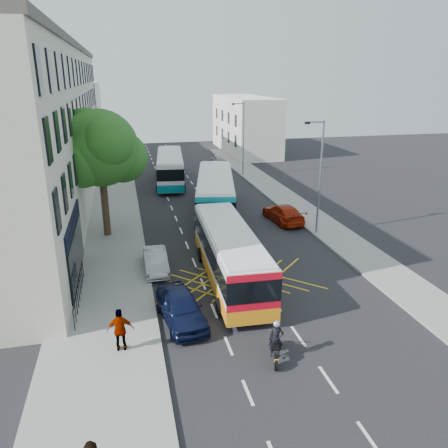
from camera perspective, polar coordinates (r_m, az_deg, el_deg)
ground at (r=20.35m, az=9.67°, el=-14.25°), size 120.00×120.00×0.00m
pavement_left at (r=32.52m, az=-14.92°, el=-1.44°), size 5.00×70.00×0.15m
pavement_right at (r=35.59m, az=11.69°, el=0.58°), size 3.00×70.00×0.15m
terrace_main at (r=40.89m, az=-23.34°, el=11.42°), size 8.30×45.00×13.50m
terrace_far at (r=71.17m, az=-19.21°, el=13.06°), size 8.00×20.00×10.00m
building_right at (r=66.46m, az=2.77°, el=12.84°), size 6.00×18.00×8.00m
street_tree at (r=30.94m, az=-15.92°, el=9.39°), size 6.30×5.70×8.80m
lamp_near at (r=31.25m, az=12.32°, el=6.64°), size 1.45×0.15×8.00m
lamp_far at (r=49.79m, az=2.44°, el=11.51°), size 1.45×0.15×8.00m
railings at (r=23.44m, az=-18.44°, el=-8.25°), size 0.08×5.60×1.14m
bus_near at (r=24.28m, az=0.74°, el=-3.96°), size 2.99×10.88×3.04m
bus_mid at (r=35.58m, az=-1.14°, el=3.87°), size 5.24×12.45×3.41m
bus_far at (r=46.96m, az=-7.05°, el=7.29°), size 3.77×11.50×3.17m
motorbike at (r=18.38m, az=6.80°, el=-14.94°), size 0.79×1.96×1.80m
parked_car_blue at (r=20.85m, az=-5.63°, el=-10.78°), size 2.33×4.57×1.49m
parked_car_silver at (r=26.16m, az=-8.92°, el=-4.78°), size 1.35×3.80×1.25m
red_hatchback at (r=34.73m, az=7.73°, el=1.42°), size 2.37×4.93×1.38m
distant_car_grey at (r=56.13m, az=-7.54°, el=8.07°), size 2.36×4.56×1.23m
distant_car_silver at (r=57.24m, az=-0.79°, el=8.45°), size 1.79×3.75×1.24m
pedestrian_far at (r=18.96m, az=-13.37°, el=-13.30°), size 1.13×0.53×1.89m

